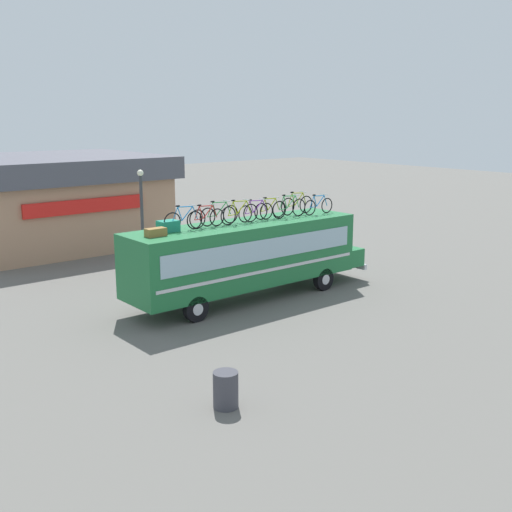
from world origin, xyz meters
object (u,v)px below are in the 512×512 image
object	(u,v)px
luggage_bag_1	(156,232)
rooftop_bicycle_5	(256,212)
rooftop_bicycle_7	(289,208)
rooftop_bicycle_3	(219,215)
bus	(247,254)
rooftop_bicycle_4	(239,213)
trash_bin	(226,390)
rooftop_bicycle_6	(270,209)
luggage_bag_2	(168,226)
rooftop_bicycle_9	(318,206)
rooftop_bicycle_8	(297,205)
rooftop_bicycle_2	(206,218)
street_lamp	(142,216)
rooftop_bicycle_1	(185,220)

from	to	relation	value
luggage_bag_1	rooftop_bicycle_5	xyz separation A→B (m)	(4.69, 0.26, 0.23)
rooftop_bicycle_7	rooftop_bicycle_3	bearing A→B (deg)	172.86
bus	rooftop_bicycle_4	distance (m)	1.68
rooftop_bicycle_5	trash_bin	world-z (taller)	rooftop_bicycle_5
rooftop_bicycle_6	bus	bearing A→B (deg)	-172.14
luggage_bag_2	rooftop_bicycle_6	world-z (taller)	rooftop_bicycle_6
luggage_bag_2	rooftop_bicycle_5	distance (m)	3.89
rooftop_bicycle_6	rooftop_bicycle_9	distance (m)	2.36
rooftop_bicycle_8	trash_bin	size ratio (longest dim) A/B	1.92
rooftop_bicycle_4	luggage_bag_1	bearing A→B (deg)	-177.30
bus	rooftop_bicycle_2	bearing A→B (deg)	175.83
rooftop_bicycle_9	rooftop_bicycle_3	bearing A→B (deg)	173.17
street_lamp	rooftop_bicycle_3	bearing A→B (deg)	-86.91
luggage_bag_1	rooftop_bicycle_7	bearing A→B (deg)	0.47
rooftop_bicycle_6	street_lamp	bearing A→B (deg)	116.30
luggage_bag_2	rooftop_bicycle_9	size ratio (longest dim) A/B	0.43
street_lamp	rooftop_bicycle_5	bearing A→B (deg)	-70.95
rooftop_bicycle_9	luggage_bag_2	bearing A→B (deg)	174.96
rooftop_bicycle_1	trash_bin	size ratio (longest dim) A/B	1.93
rooftop_bicycle_2	rooftop_bicycle_6	world-z (taller)	rooftop_bicycle_6
rooftop_bicycle_1	rooftop_bicycle_2	bearing A→B (deg)	-2.25
luggage_bag_1	rooftop_bicycle_3	bearing A→B (deg)	8.53
rooftop_bicycle_4	rooftop_bicycle_5	xyz separation A→B (m)	(0.88, 0.08, -0.02)
rooftop_bicycle_3	luggage_bag_2	bearing A→B (deg)	178.81
rooftop_bicycle_7	rooftop_bicycle_8	bearing A→B (deg)	26.71
rooftop_bicycle_1	street_lamp	distance (m)	5.74
rooftop_bicycle_4	rooftop_bicycle_5	bearing A→B (deg)	4.93
bus	rooftop_bicycle_4	xyz separation A→B (m)	(-0.36, 0.03, 1.64)
rooftop_bicycle_5	street_lamp	size ratio (longest dim) A/B	0.36
luggage_bag_1	trash_bin	distance (m)	7.75
rooftop_bicycle_5	rooftop_bicycle_8	distance (m)	2.43
rooftop_bicycle_8	rooftop_bicycle_7	bearing A→B (deg)	-153.29
luggage_bag_1	trash_bin	bearing A→B (deg)	-107.61
rooftop_bicycle_5	rooftop_bicycle_7	distance (m)	1.60
luggage_bag_2	rooftop_bicycle_5	bearing A→B (deg)	-3.66
rooftop_bicycle_1	rooftop_bicycle_9	distance (m)	6.40
rooftop_bicycle_4	rooftop_bicycle_6	xyz separation A→B (m)	(1.67, 0.15, -0.02)
bus	rooftop_bicycle_7	xyz separation A→B (m)	(2.11, -0.10, 1.64)
rooftop_bicycle_2	rooftop_bicycle_6	distance (m)	3.18
rooftop_bicycle_3	rooftop_bicycle_4	xyz separation A→B (m)	(0.77, -0.28, 0.00)
rooftop_bicycle_9	rooftop_bicycle_4	bearing A→B (deg)	175.80
rooftop_bicycle_6	trash_bin	size ratio (longest dim) A/B	1.74
rooftop_bicycle_5	rooftop_bicycle_6	distance (m)	0.80
rooftop_bicycle_3	rooftop_bicycle_8	xyz separation A→B (m)	(4.07, 0.01, 0.01)
bus	luggage_bag_2	distance (m)	3.67
rooftop_bicycle_5	rooftop_bicycle_9	size ratio (longest dim) A/B	1.06
rooftop_bicycle_5	luggage_bag_2	bearing A→B (deg)	176.34
luggage_bag_2	rooftop_bicycle_2	distance (m)	1.52
rooftop_bicycle_8	luggage_bag_1	bearing A→B (deg)	-176.22
rooftop_bicycle_6	rooftop_bicycle_3	bearing A→B (deg)	177.07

